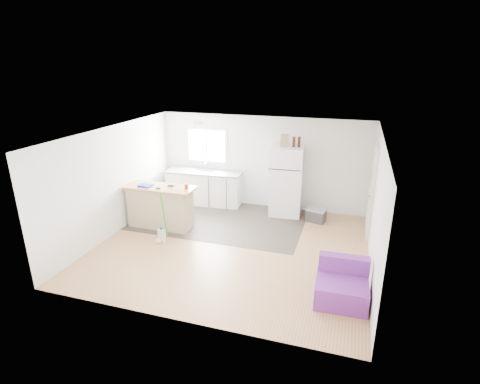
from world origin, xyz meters
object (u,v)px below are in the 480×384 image
object	(u,v)px
mop	(160,233)
cardboard_box	(285,141)
bottle_left	(294,142)
refrigerator	(287,181)
cleaner_jug	(162,235)
cooler	(316,215)
bottle_right	(299,142)
purple_seat	(342,286)
red_cup	(186,186)
blue_tray	(145,186)
peninsula	(160,206)
kitchen_cabinets	(204,187)

from	to	relation	value
mop	cardboard_box	world-z (taller)	cardboard_box
cardboard_box	mop	bearing A→B (deg)	-132.72
bottle_left	refrigerator	bearing A→B (deg)	163.94
cleaner_jug	cardboard_box	xyz separation A→B (m)	(2.18, 2.27, 1.76)
refrigerator	cooler	xyz separation A→B (m)	(0.81, -0.28, -0.70)
bottle_right	mop	bearing A→B (deg)	-135.96
bottle_left	bottle_right	xyz separation A→B (m)	(0.12, 0.04, 0.00)
purple_seat	red_cup	world-z (taller)	red_cup
red_cup	blue_tray	bearing A→B (deg)	-173.75
mop	bottle_left	bearing A→B (deg)	30.78
cleaner_jug	mop	distance (m)	0.12
bottle_left	peninsula	bearing A→B (deg)	-150.04
kitchen_cabinets	refrigerator	xyz separation A→B (m)	(2.26, -0.06, 0.41)
red_cup	bottle_right	xyz separation A→B (m)	(2.23, 1.61, 0.83)
refrigerator	mop	xyz separation A→B (m)	(-2.24, -2.42, -0.64)
peninsula	mop	distance (m)	0.92
bottle_right	blue_tray	bearing A→B (deg)	-151.78
kitchen_cabinets	bottle_left	distance (m)	2.79
red_cup	bottle_left	xyz separation A→B (m)	(2.11, 1.58, 0.83)
purple_seat	cleaner_jug	distance (m)	3.95
purple_seat	red_cup	bearing A→B (deg)	152.01
mop	bottle_left	world-z (taller)	bottle_left
cooler	bottle_right	world-z (taller)	bottle_right
cleaner_jug	cardboard_box	world-z (taller)	cardboard_box
kitchen_cabinets	mop	bearing A→B (deg)	-93.60
cleaner_jug	bottle_right	bearing A→B (deg)	61.77
refrigerator	peninsula	bearing A→B (deg)	-151.92
cooler	cleaner_jug	bearing A→B (deg)	-131.98
purple_seat	mop	xyz separation A→B (m)	(-3.81, 0.92, -0.01)
blue_tray	purple_seat	bearing A→B (deg)	-19.70
kitchen_cabinets	purple_seat	bearing A→B (deg)	-45.64
cooler	red_cup	world-z (taller)	red_cup
mop	red_cup	world-z (taller)	mop
cleaner_jug	blue_tray	xyz separation A→B (m)	(-0.69, 0.62, 0.87)
refrigerator	red_cup	xyz separation A→B (m)	(-1.97, -1.62, 0.18)
red_cup	blue_tray	size ratio (longest dim) A/B	0.40
cardboard_box	blue_tray	bearing A→B (deg)	-150.14
kitchen_cabinets	cardboard_box	size ratio (longest dim) A/B	6.93
red_cup	bottle_right	world-z (taller)	bottle_right
cooler	purple_seat	distance (m)	3.16
cardboard_box	peninsula	bearing A→B (deg)	-148.57
purple_seat	mop	world-z (taller)	mop
kitchen_cabinets	bottle_left	xyz separation A→B (m)	(2.40, -0.10, 1.41)
mop	cleaner_jug	bearing A→B (deg)	87.69
cardboard_box	bottle_right	distance (m)	0.34
cooler	purple_seat	world-z (taller)	purple_seat
peninsula	bottle_left	distance (m)	3.50
bottle_right	cardboard_box	bearing A→B (deg)	-167.85
peninsula	cardboard_box	xyz separation A→B (m)	(2.57, 1.57, 1.40)
refrigerator	cardboard_box	world-z (taller)	cardboard_box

